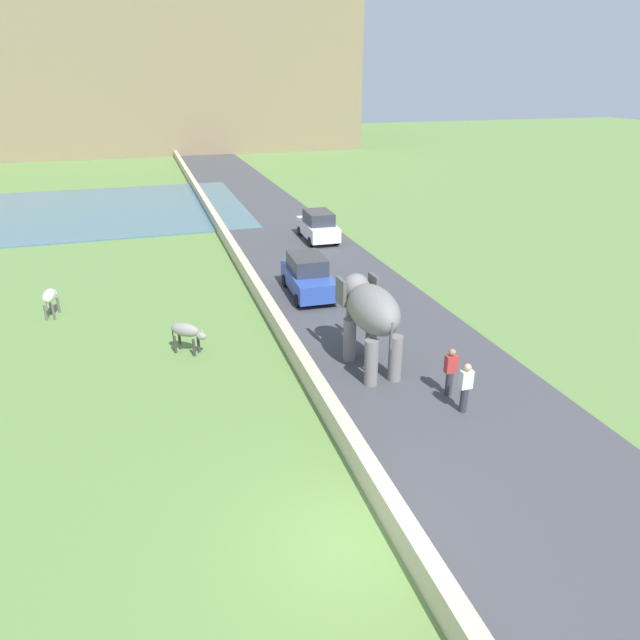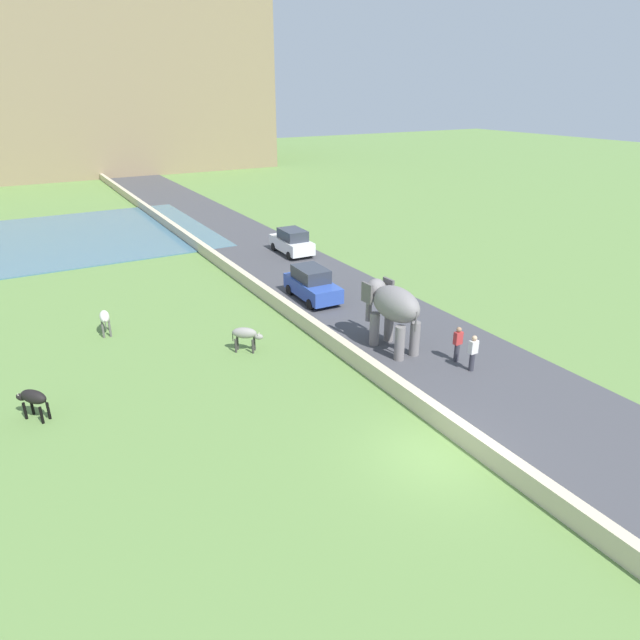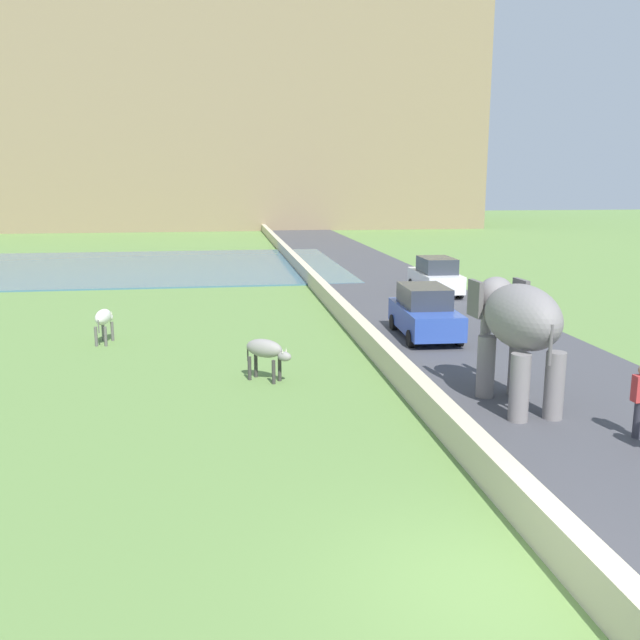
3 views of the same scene
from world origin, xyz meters
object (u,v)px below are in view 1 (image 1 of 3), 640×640
at_px(elephant, 370,313).
at_px(person_trailing, 465,387).
at_px(cow_white, 50,297).
at_px(cow_grey, 187,332).
at_px(person_beside_elephant, 450,371).
at_px(car_blue, 308,276).
at_px(car_white, 318,226).

height_order(elephant, person_trailing, elephant).
height_order(elephant, cow_white, elephant).
bearing_deg(cow_grey, person_trailing, -41.15).
height_order(elephant, person_beside_elephant, elephant).
distance_m(car_blue, cow_grey, 7.12).
bearing_deg(car_white, cow_white, -151.05).
distance_m(person_beside_elephant, cow_white, 16.26).
distance_m(elephant, car_blue, 7.31).
bearing_deg(person_trailing, car_white, 85.35).
bearing_deg(person_beside_elephant, cow_grey, 143.64).
height_order(person_beside_elephant, car_blue, car_blue).
relative_size(elephant, cow_white, 2.47).
height_order(cow_grey, cow_white, same).
height_order(person_trailing, cow_grey, person_trailing).
distance_m(person_beside_elephant, person_trailing, 0.96).
relative_size(car_blue, car_white, 1.00).
bearing_deg(car_white, person_beside_elephant, -94.70).
height_order(car_white, cow_grey, car_white).
bearing_deg(person_trailing, car_blue, 98.49).
bearing_deg(elephant, cow_white, 143.01).
distance_m(cow_grey, cow_white, 7.16).
bearing_deg(elephant, car_white, 78.67).
xyz_separation_m(person_trailing, car_blue, (-1.59, 10.63, 0.03)).
height_order(person_beside_elephant, cow_white, person_beside_elephant).
xyz_separation_m(elephant, cow_white, (-10.72, 8.08, -1.20)).
height_order(person_trailing, car_white, car_white).
bearing_deg(cow_white, person_trailing, -42.99).
xyz_separation_m(car_white, cow_white, (-13.88, -7.68, -0.06)).
height_order(elephant, cow_grey, elephant).
xyz_separation_m(elephant, person_beside_elephant, (1.66, -2.45, -1.16)).
xyz_separation_m(cow_grey, cow_white, (-5.02, 5.11, 0.00)).
relative_size(car_blue, cow_grey, 3.10).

